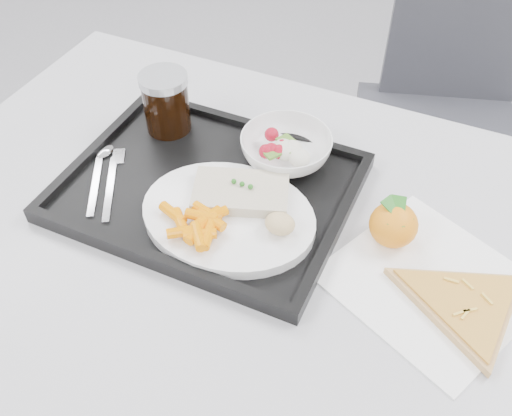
# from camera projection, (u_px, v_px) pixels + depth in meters

# --- Properties ---
(table) EXTENTS (1.20, 0.80, 0.75)m
(table) POSITION_uv_depth(u_px,v_px,m) (265.00, 261.00, 0.91)
(table) COLOR #B3B3B5
(table) RESTS_ON ground
(chair) EXTENTS (0.53, 0.53, 0.93)m
(chair) POSITION_uv_depth(u_px,v_px,m) (452.00, 95.00, 1.48)
(chair) COLOR #313238
(chair) RESTS_ON ground
(tray) EXTENTS (0.45, 0.35, 0.03)m
(tray) POSITION_uv_depth(u_px,v_px,m) (208.00, 189.00, 0.92)
(tray) COLOR black
(tray) RESTS_ON table
(dinner_plate) EXTENTS (0.27, 0.27, 0.02)m
(dinner_plate) POSITION_uv_depth(u_px,v_px,m) (228.00, 216.00, 0.86)
(dinner_plate) COLOR white
(dinner_plate) RESTS_ON tray
(fish_fillet) EXTENTS (0.17, 0.13, 0.03)m
(fish_fillet) POSITION_uv_depth(u_px,v_px,m) (241.00, 192.00, 0.87)
(fish_fillet) COLOR beige
(fish_fillet) RESTS_ON dinner_plate
(bread_roll) EXTENTS (0.05, 0.05, 0.03)m
(bread_roll) POSITION_uv_depth(u_px,v_px,m) (280.00, 224.00, 0.82)
(bread_roll) COLOR #DABB7E
(bread_roll) RESTS_ON dinner_plate
(salad_bowl) EXTENTS (0.15, 0.15, 0.05)m
(salad_bowl) POSITION_uv_depth(u_px,v_px,m) (286.00, 149.00, 0.95)
(salad_bowl) COLOR white
(salad_bowl) RESTS_ON tray
(cola_glass) EXTENTS (0.08, 0.08, 0.11)m
(cola_glass) POSITION_uv_depth(u_px,v_px,m) (166.00, 101.00, 0.98)
(cola_glass) COLOR black
(cola_glass) RESTS_ON tray
(cutlery) EXTENTS (0.12, 0.16, 0.01)m
(cutlery) POSITION_uv_depth(u_px,v_px,m) (105.00, 171.00, 0.94)
(cutlery) COLOR silver
(cutlery) RESTS_ON tray
(napkin) EXTENTS (0.33, 0.32, 0.00)m
(napkin) POSITION_uv_depth(u_px,v_px,m) (430.00, 283.00, 0.80)
(napkin) COLOR white
(napkin) RESTS_ON table
(tangerine) EXTENTS (0.09, 0.09, 0.07)m
(tangerine) POSITION_uv_depth(u_px,v_px,m) (393.00, 225.00, 0.83)
(tangerine) COLOR orange
(tangerine) RESTS_ON napkin
(pizza_slice) EXTENTS (0.25, 0.25, 0.02)m
(pizza_slice) POSITION_uv_depth(u_px,v_px,m) (464.00, 304.00, 0.77)
(pizza_slice) COLOR tan
(pizza_slice) RESTS_ON napkin
(carrot_pile) EXTENTS (0.11, 0.09, 0.02)m
(carrot_pile) POSITION_uv_depth(u_px,v_px,m) (198.00, 224.00, 0.82)
(carrot_pile) COLOR orange
(carrot_pile) RESTS_ON dinner_plate
(salad_contents) EXTENTS (0.09, 0.08, 0.03)m
(salad_contents) POSITION_uv_depth(u_px,v_px,m) (285.00, 150.00, 0.93)
(salad_contents) COLOR #A30F21
(salad_contents) RESTS_ON salad_bowl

